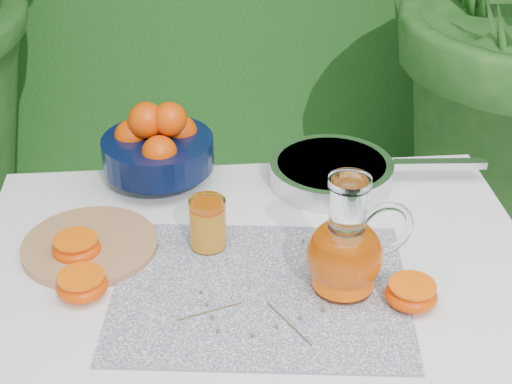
{
  "coord_description": "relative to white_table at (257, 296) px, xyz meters",
  "views": [
    {
      "loc": [
        -0.03,
        -1.14,
        1.58
      ],
      "look_at": [
        0.07,
        0.0,
        0.88
      ],
      "focal_mm": 55.0,
      "sensor_mm": 36.0,
      "label": 1
    }
  ],
  "objects": [
    {
      "name": "thyme_sprigs",
      "position": [
        0.03,
        -0.11,
        0.09
      ],
      "size": [
        0.35,
        0.28,
        0.01
      ],
      "color": "brown",
      "rests_on": "white_table"
    },
    {
      "name": "placemat",
      "position": [
        -0.0,
        -0.09,
        0.08
      ],
      "size": [
        0.54,
        0.44,
        0.0
      ],
      "primitive_type": "cube",
      "rotation": [
        0.0,
        0.0,
        -0.12
      ],
      "color": "#0B1140",
      "rests_on": "white_table"
    },
    {
      "name": "orange_halves",
      "position": [
        -0.13,
        -0.06,
        0.1
      ],
      "size": [
        0.65,
        0.27,
        0.04
      ],
      "color": "#FF3402",
      "rests_on": "white_table"
    },
    {
      "name": "juice_tumbler",
      "position": [
        -0.08,
        0.05,
        0.13
      ],
      "size": [
        0.07,
        0.07,
        0.1
      ],
      "color": "white",
      "rests_on": "white_table"
    },
    {
      "name": "juice_pitcher",
      "position": [
        0.14,
        -0.09,
        0.16
      ],
      "size": [
        0.19,
        0.15,
        0.21
      ],
      "color": "white",
      "rests_on": "white_table"
    },
    {
      "name": "cutting_board",
      "position": [
        -0.3,
        0.06,
        0.09
      ],
      "size": [
        0.3,
        0.3,
        0.02
      ],
      "primitive_type": "cylinder",
      "rotation": [
        0.0,
        0.0,
        -0.25
      ],
      "color": "#B0814F",
      "rests_on": "white_table"
    },
    {
      "name": "white_table",
      "position": [
        0.0,
        0.0,
        0.0
      ],
      "size": [
        1.0,
        0.7,
        0.75
      ],
      "color": "white",
      "rests_on": "ground"
    },
    {
      "name": "saute_pan",
      "position": [
        0.18,
        0.26,
        0.11
      ],
      "size": [
        0.45,
        0.27,
        0.05
      ],
      "color": "silver",
      "rests_on": "white_table"
    },
    {
      "name": "fruit_bowl",
      "position": [
        -0.18,
        0.3,
        0.16
      ],
      "size": [
        0.25,
        0.25,
        0.18
      ],
      "color": "black",
      "rests_on": "white_table"
    }
  ]
}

